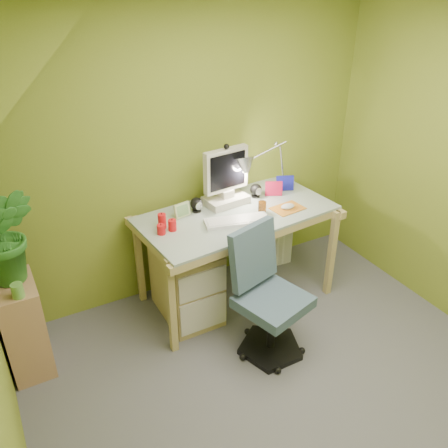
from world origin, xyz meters
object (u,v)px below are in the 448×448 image
monitor (226,174)px  side_ledge (24,327)px  desk (236,256)px  task_chair (273,301)px  radiator (271,246)px  desk_lamp (274,155)px  potted_plant (7,236)px

monitor → side_ledge: monitor is taller
desk → monitor: bearing=85.0°
side_ledge → task_chair: task_chair is taller
monitor → side_ledge: (-1.66, -0.18, -0.71)m
side_ledge → radiator: 2.22m
desk_lamp → potted_plant: 2.08m
monitor → side_ledge: 1.82m
desk_lamp → side_ledge: size_ratio=0.93×
side_ledge → task_chair: (1.57, -0.68, 0.10)m
monitor → radiator: size_ratio=1.36×
monitor → radiator: (0.53, 0.10, -0.88)m
task_chair → radiator: bearing=41.0°
radiator → side_ledge: bearing=-168.2°
desk_lamp → potted_plant: size_ratio=0.99×
monitor → task_chair: monitor is taller
potted_plant → monitor: bearing=4.8°
desk → desk_lamp: 0.88m
potted_plant → desk_lamp: bearing=3.7°
desk_lamp → task_chair: bearing=-133.5°
desk → monitor: size_ratio=2.99×
potted_plant → radiator: size_ratio=1.77×
desk → desk_lamp: bearing=16.8°
desk_lamp → radiator: desk_lamp is taller
side_ledge → radiator: size_ratio=1.89×
desk → monitor: monitor is taller
monitor → desk_lamp: (0.45, 0.00, 0.07)m
potted_plant → task_chair: size_ratio=0.73×
potted_plant → desk: bearing=-1.6°
side_ledge → radiator: (2.20, 0.28, -0.17)m
monitor → task_chair: 1.06m
desk_lamp → side_ledge: bearing=173.8°
task_chair → potted_plant: bearing=138.6°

